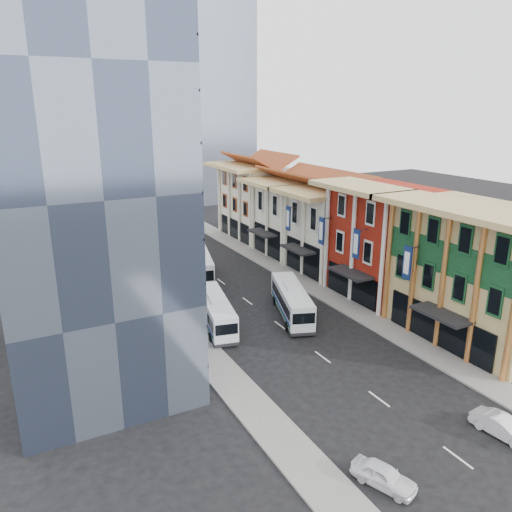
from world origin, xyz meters
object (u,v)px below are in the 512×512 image
bus_left_near (216,311)px  bus_left_far (197,263)px  shophouse_tan (477,274)px  office_tower (70,174)px  sedan_left (384,476)px  sedan_right (503,427)px  bus_right (292,301)px

bus_left_near → bus_left_far: 14.15m
shophouse_tan → bus_left_near: (-19.50, 12.74, -4.45)m
office_tower → sedan_left: bearing=-65.0°
shophouse_tan → sedan_left: (-19.50, -10.67, -5.37)m
bus_left_far → sedan_right: size_ratio=2.98×
shophouse_tan → office_tower: size_ratio=0.47×
sedan_left → bus_left_near: bearing=68.1°
shophouse_tan → sedan_right: size_ratio=3.53×
bus_left_far → sedan_left: bearing=-80.1°
sedan_left → shophouse_tan: bearing=6.7°
office_tower → sedan_left: 30.78m
office_tower → bus_left_far: bearing=39.7°
sedan_left → sedan_right: bearing=-23.0°
shophouse_tan → office_tower: bearing=155.7°
shophouse_tan → sedan_left: size_ratio=3.79×
bus_left_far → sedan_left: 37.30m
bus_left_near → sedan_left: (0.00, -23.41, -0.92)m
shophouse_tan → sedan_right: (-9.89, -10.84, -5.34)m
shophouse_tan → bus_left_far: 31.18m
shophouse_tan → sedan_right: bearing=-132.4°
shophouse_tan → sedan_left: bearing=-151.3°
bus_left_near → sedan_right: 25.48m
office_tower → bus_left_near: 17.74m
shophouse_tan → bus_right: bearing=135.9°
shophouse_tan → bus_left_near: bearing=146.8°
bus_right → bus_left_far: bearing=124.8°
bus_left_far → shophouse_tan: bearing=-43.6°
bus_left_near → sedan_right: bus_left_near is taller
bus_left_near → bus_left_far: size_ratio=0.82×
office_tower → sedan_right: 35.61m
bus_left_near → sedan_right: bearing=-56.1°
office_tower → sedan_left: (11.50, -24.67, -14.37)m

